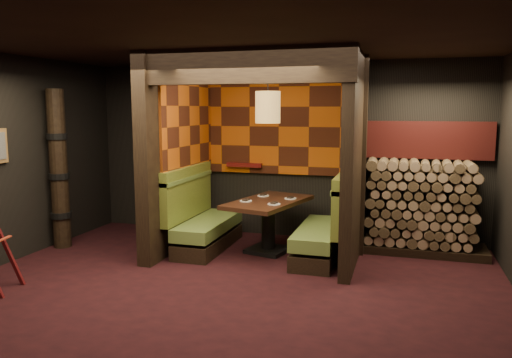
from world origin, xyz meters
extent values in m
cube|color=black|center=(0.00, 0.00, -0.01)|extent=(6.50, 5.50, 0.02)
cube|color=black|center=(0.00, 0.00, 2.86)|extent=(6.50, 5.50, 0.02)
cube|color=black|center=(0.00, 2.76, 1.43)|extent=(6.50, 0.02, 2.85)
cube|color=black|center=(0.00, -2.76, 1.43)|extent=(6.50, 0.02, 2.85)
cube|color=black|center=(-1.35, 1.65, 1.43)|extent=(0.20, 2.20, 2.85)
cube|color=black|center=(1.30, 1.70, 1.43)|extent=(0.15, 2.10, 2.85)
cube|color=black|center=(-0.02, 0.70, 2.63)|extent=(2.85, 0.18, 0.44)
cube|color=#B04B0C|center=(-0.02, 2.71, 1.82)|extent=(2.40, 0.06, 1.55)
cube|color=#B04B0C|center=(-1.23, 1.82, 1.85)|extent=(0.04, 1.85, 1.45)
cube|color=#5D110F|center=(-0.60, 2.65, 1.18)|extent=(0.60, 0.12, 0.07)
cube|color=black|center=(-0.85, 1.65, 0.11)|extent=(0.55, 1.60, 0.22)
cube|color=olive|center=(-0.85, 1.65, 0.36)|extent=(0.55, 1.60, 0.18)
cube|color=#586C25|center=(-1.19, 1.65, 0.75)|extent=(0.12, 1.60, 0.78)
cube|color=olive|center=(-1.19, 1.65, 1.10)|extent=(0.15, 1.60, 0.06)
cube|color=black|center=(0.82, 1.65, 0.11)|extent=(0.55, 1.60, 0.22)
cube|color=olive|center=(0.82, 1.65, 0.36)|extent=(0.55, 1.60, 0.18)
cube|color=#586C25|center=(1.16, 1.65, 0.75)|extent=(0.12, 1.60, 0.78)
cube|color=olive|center=(1.16, 1.65, 1.10)|extent=(0.15, 1.60, 0.06)
cube|color=black|center=(0.06, 1.73, 0.03)|extent=(0.67, 0.67, 0.06)
cylinder|color=black|center=(0.06, 1.73, 0.36)|extent=(0.20, 0.20, 0.72)
cube|color=#361C10|center=(0.06, 1.73, 0.75)|extent=(1.14, 1.63, 0.06)
cylinder|color=white|center=(-0.22, 1.54, 0.79)|extent=(0.18, 0.18, 0.01)
cube|color=black|center=(-0.22, 1.54, 0.80)|extent=(0.09, 0.12, 0.02)
cylinder|color=white|center=(0.23, 1.43, 0.79)|extent=(0.18, 0.18, 0.01)
cube|color=black|center=(0.23, 1.43, 0.80)|extent=(0.09, 0.12, 0.02)
cylinder|color=white|center=(-0.10, 2.03, 0.79)|extent=(0.18, 0.18, 0.01)
cube|color=black|center=(-0.10, 2.03, 0.80)|extent=(0.09, 0.12, 0.02)
cylinder|color=white|center=(0.35, 1.92, 0.79)|extent=(0.18, 0.18, 0.01)
cube|color=black|center=(0.35, 1.92, 0.80)|extent=(0.09, 0.12, 0.02)
cylinder|color=olive|center=(0.06, 1.68, 2.13)|extent=(0.36, 0.36, 0.45)
sphere|color=#FFC672|center=(0.06, 1.68, 2.13)|extent=(0.18, 0.18, 0.18)
cylinder|color=black|center=(0.06, 1.68, 2.60)|extent=(0.02, 0.02, 0.50)
cube|color=#460C0E|center=(-2.55, -0.48, 0.32)|extent=(0.33, 0.10, 0.73)
cylinder|color=black|center=(-3.05, 1.10, 1.20)|extent=(0.26, 0.26, 2.40)
cylinder|color=black|center=(-3.05, 1.10, 0.50)|extent=(0.31, 0.31, 0.09)
cylinder|color=black|center=(-3.05, 1.10, 1.10)|extent=(0.31, 0.31, 0.09)
cylinder|color=black|center=(-3.05, 1.10, 1.70)|extent=(0.31, 0.31, 0.09)
cube|color=black|center=(2.29, 2.35, 0.06)|extent=(1.73, 0.70, 0.12)
cube|color=brown|center=(2.29, 2.35, 0.74)|extent=(1.73, 0.70, 1.24)
cube|color=maroon|center=(2.29, 2.68, 1.64)|extent=(1.83, 0.10, 0.56)
cube|color=black|center=(1.39, 1.96, 1.43)|extent=(0.08, 0.08, 2.85)
camera|label=1|loc=(1.93, -5.21, 2.12)|focal=35.00mm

